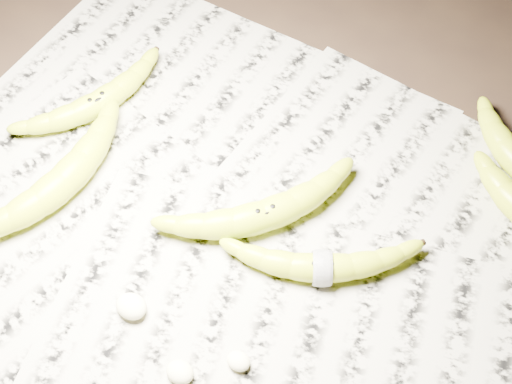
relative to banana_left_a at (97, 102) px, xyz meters
The scene contains 10 objects.
ground 0.24m from the banana_left_a, 13.52° to the right, with size 3.00×3.00×0.00m, color black.
newspaper_patch 0.27m from the banana_left_a, 12.95° to the right, with size 0.90×0.70×0.01m, color #A19D8A.
banana_left_a is the anchor object (origin of this frame).
banana_left_b 0.12m from the banana_left_a, 69.81° to the right, with size 0.21×0.07×0.04m, color #AEBD17, non-canonical shape.
banana_center 0.27m from the banana_left_a, ahead, with size 0.21×0.06×0.04m, color #AEBD17, non-canonical shape.
banana_taped 0.36m from the banana_left_a, ahead, with size 0.19×0.05×0.03m, color #AEBD17, non-canonical shape.
measuring_tape 0.36m from the banana_left_a, ahead, with size 0.04×0.04×0.00m, color white.
flesh_chunk_a 0.28m from the banana_left_a, 44.40° to the right, with size 0.03×0.03×0.02m, color #F2EDBB.
flesh_chunk_b 0.37m from the banana_left_a, 38.65° to the right, with size 0.03×0.02×0.02m, color #F2EDBB.
flesh_chunk_c 0.38m from the banana_left_a, 29.61° to the right, with size 0.02×0.02×0.01m, color #F2EDBB.
Camera 1 is at (0.24, -0.33, 0.71)m, focal length 50.00 mm.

